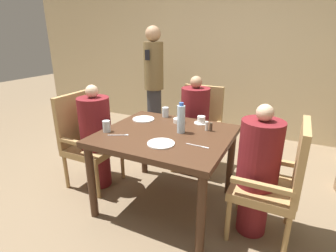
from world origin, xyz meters
The scene contains 21 objects.
ground_plane centered at (0.00, 0.00, 0.00)m, with size 16.00×16.00×0.00m, color #7A664C.
wall_back centered at (0.00, 2.32, 1.40)m, with size 8.00×0.06×2.80m.
dining_table centered at (0.00, 0.00, 0.65)m, with size 1.13×1.01×0.74m.
chair_left_side centered at (-0.96, 0.00, 0.53)m, with size 0.49×0.49×0.99m.
diner_in_left_chair centered at (-0.81, 0.00, 0.57)m, with size 0.32×0.32×1.11m.
chair_far_side centered at (0.00, 0.89, 0.53)m, with size 0.49×0.49×0.99m.
diner_in_far_chair centered at (0.00, 0.75, 0.59)m, with size 0.32×0.32×1.15m.
chair_right_side centered at (0.96, 0.00, 0.53)m, with size 0.49×0.49×0.99m.
diner_in_right_chair centered at (0.81, 0.00, 0.57)m, with size 0.32×0.32×1.11m.
standing_host centered at (-0.92, 1.45, 0.91)m, with size 0.29×0.32×1.68m.
plate_main_left centered at (-0.37, 0.24, 0.75)m, with size 0.22×0.22×0.01m.
plate_main_right centered at (0.08, -0.24, 0.75)m, with size 0.22×0.22×0.01m.
teacup_with_saucer centered at (0.20, 0.39, 0.78)m, with size 0.14×0.14×0.07m.
bowl_small centered at (-0.01, 0.32, 0.77)m, with size 0.12×0.12×0.04m.
water_bottle centered at (0.12, 0.07, 0.87)m, with size 0.07×0.07×0.28m.
glass_tall_near centered at (-0.49, -0.20, 0.80)m, with size 0.07×0.07×0.10m.
glass_tall_mid centered at (-0.22, 0.43, 0.80)m, with size 0.07×0.07×0.10m.
salt_shaker centered at (0.31, 0.22, 0.79)m, with size 0.03×0.03×0.08m.
pepper_shaker centered at (0.35, 0.22, 0.78)m, with size 0.03×0.03×0.08m.
fork_beside_plate centered at (-0.33, -0.22, 0.75)m, with size 0.17×0.10×0.00m.
knife_beside_plate centered at (0.36, -0.14, 0.75)m, with size 0.19×0.02×0.00m.
Camera 1 is at (0.98, -1.94, 1.59)m, focal length 28.00 mm.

